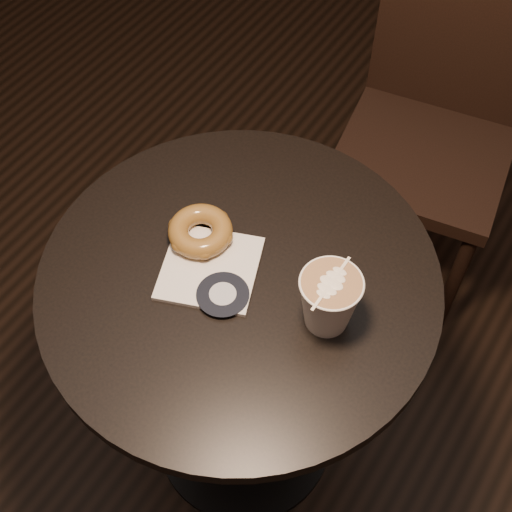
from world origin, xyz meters
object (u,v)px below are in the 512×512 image
Objects in this scene: pastry_bag at (210,268)px; latte_cup at (329,302)px; cafe_table at (241,332)px; chair at (442,97)px; doughnut at (200,231)px.

latte_cup reaches higher than pastry_bag.
cafe_table is 0.80m from chair.
pastry_bag is at bearing -107.56° from chair.
cafe_table is 6.55× the size of doughnut.
latte_cup is (0.17, 0.01, 0.26)m from cafe_table.
cafe_table is 6.65× the size of latte_cup.
cafe_table is 0.31m from latte_cup.
chair reaches higher than latte_cup.
latte_cup is (0.27, -0.02, 0.03)m from doughnut.
pastry_bag is (-0.10, -0.81, 0.18)m from chair.
doughnut is at bearing -111.57° from chair.
chair is at bearing 98.19° from latte_cup.
chair is 9.18× the size of latte_cup.
doughnut reaches higher than cafe_table.
pastry_bag is 0.23m from latte_cup.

